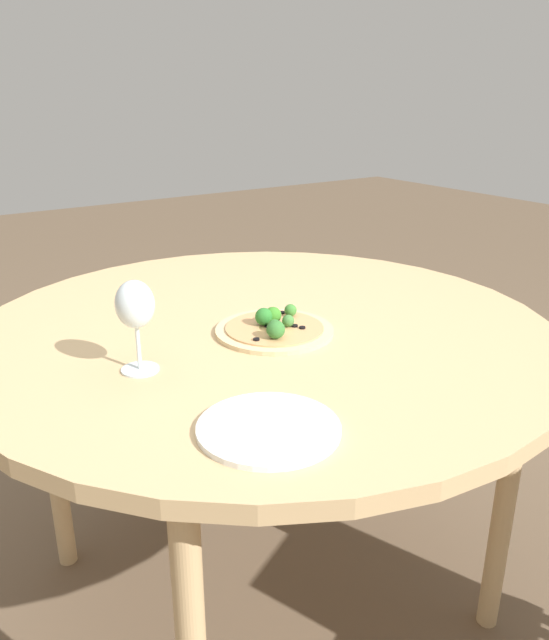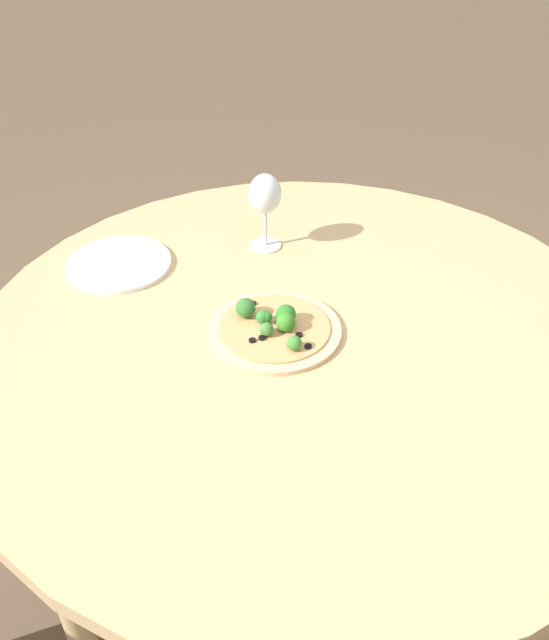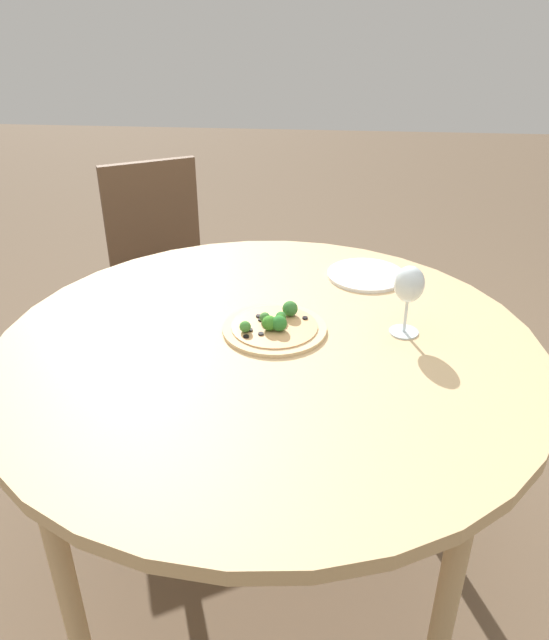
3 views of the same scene
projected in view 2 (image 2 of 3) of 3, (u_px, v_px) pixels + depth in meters
ground_plane at (298, 568)px, 1.86m from camera, size 12.00×12.00×0.00m
dining_table at (306, 359)px, 1.42m from camera, size 1.33×1.33×0.78m
pizza at (274, 327)px, 1.39m from camera, size 0.26×0.26×0.05m
wine_glass at (265, 196)px, 1.57m from camera, size 0.07×0.07×0.18m
plate_near at (119, 264)px, 1.58m from camera, size 0.23×0.23×0.01m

